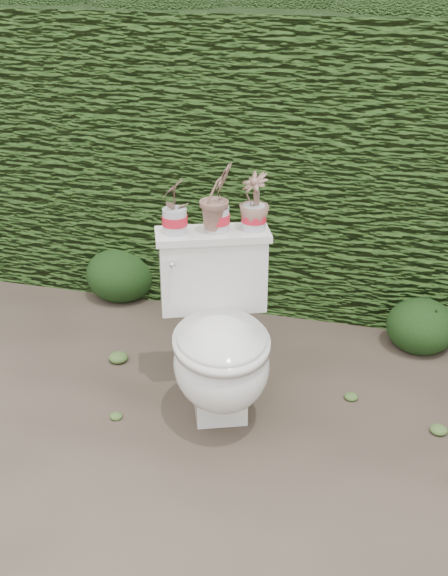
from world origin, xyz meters
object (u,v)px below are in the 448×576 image
(toilet, at_px, (219,342))
(potted_plant_right, at_px, (254,203))
(potted_plant_center, at_px, (217,199))
(potted_plant_left, at_px, (174,207))

(toilet, xyz_separation_m, potted_plant_right, (0.08, 0.29, 0.54))
(toilet, relative_size, potted_plant_right, 3.33)
(toilet, height_order, potted_plant_center, potted_plant_center)
(potted_plant_left, distance_m, potted_plant_right, 0.34)
(potted_plant_left, bearing_deg, potted_plant_right, 120.99)
(potted_plant_left, xyz_separation_m, potted_plant_center, (0.17, 0.07, 0.03))
(toilet, xyz_separation_m, potted_plant_left, (-0.24, 0.16, 0.54))
(potted_plant_left, distance_m, potted_plant_center, 0.19)
(potted_plant_left, relative_size, potted_plant_right, 1.00)
(toilet, bearing_deg, potted_plant_left, 124.25)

